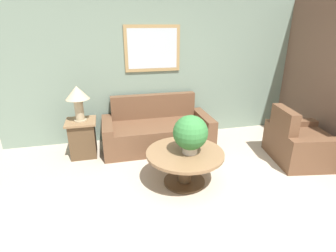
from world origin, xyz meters
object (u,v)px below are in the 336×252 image
object	(u,v)px
coffee_table	(185,161)
couch_main	(157,131)
side_table	(83,138)
potted_plant_on_table	(190,133)
table_lamp	(77,96)
armchair	(300,144)

from	to	relation	value
coffee_table	couch_main	bearing A→B (deg)	95.74
side_table	coffee_table	bearing A→B (deg)	-40.26
couch_main	side_table	world-z (taller)	couch_main
couch_main	coffee_table	distance (m)	1.33
couch_main	side_table	xyz separation A→B (m)	(-1.32, -0.09, 0.04)
side_table	potted_plant_on_table	world-z (taller)	potted_plant_on_table
table_lamp	side_table	bearing A→B (deg)	90.00
coffee_table	potted_plant_on_table	size ratio (longest dim) A/B	2.02
couch_main	table_lamp	xyz separation A→B (m)	(-1.32, -0.09, 0.77)
armchair	potted_plant_on_table	distance (m)	2.09
couch_main	armchair	bearing A→B (deg)	-26.68
couch_main	armchair	distance (m)	2.46
table_lamp	potted_plant_on_table	world-z (taller)	table_lamp
couch_main	coffee_table	bearing A→B (deg)	-84.26
armchair	side_table	xyz separation A→B (m)	(-3.53, 1.02, 0.04)
couch_main	table_lamp	size ratio (longest dim) A/B	3.35
coffee_table	table_lamp	bearing A→B (deg)	139.74
coffee_table	potted_plant_on_table	world-z (taller)	potted_plant_on_table
couch_main	coffee_table	xyz separation A→B (m)	(0.13, -1.32, 0.07)
armchair	couch_main	bearing A→B (deg)	73.02
coffee_table	table_lamp	distance (m)	2.04
couch_main	table_lamp	distance (m)	1.54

